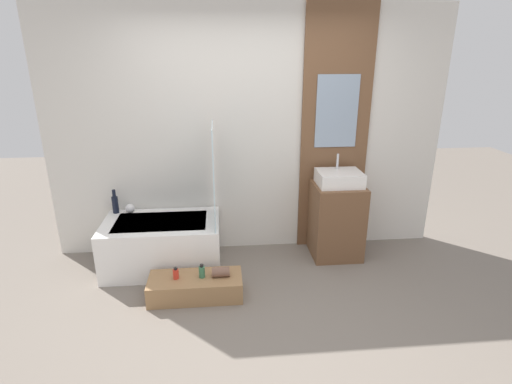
% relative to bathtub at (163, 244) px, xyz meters
% --- Properties ---
extents(ground_plane, '(12.00, 12.00, 0.00)m').
position_rel_bathtub_xyz_m(ground_plane, '(0.93, -1.17, -0.26)').
color(ground_plane, slate).
extents(wall_tiled_back, '(4.20, 0.06, 2.60)m').
position_rel_bathtub_xyz_m(wall_tiled_back, '(0.93, 0.41, 1.04)').
color(wall_tiled_back, silver).
rests_on(wall_tiled_back, ground_plane).
extents(wall_wood_accent, '(0.73, 0.04, 2.60)m').
position_rel_bathtub_xyz_m(wall_wood_accent, '(1.85, 0.35, 1.06)').
color(wall_wood_accent, brown).
rests_on(wall_wood_accent, ground_plane).
extents(bathtub, '(1.17, 0.71, 0.51)m').
position_rel_bathtub_xyz_m(bathtub, '(0.00, 0.00, 0.00)').
color(bathtub, white).
rests_on(bathtub, ground_plane).
extents(glass_shower_screen, '(0.01, 0.58, 0.98)m').
position_rel_bathtub_xyz_m(glass_shower_screen, '(0.55, -0.05, 0.74)').
color(glass_shower_screen, silver).
rests_on(glass_shower_screen, bathtub).
extents(wooden_step_bench, '(0.85, 0.35, 0.20)m').
position_rel_bathtub_xyz_m(wooden_step_bench, '(0.36, -0.59, -0.16)').
color(wooden_step_bench, '#997047').
rests_on(wooden_step_bench, ground_plane).
extents(vanity_cabinet, '(0.52, 0.49, 0.81)m').
position_rel_bathtub_xyz_m(vanity_cabinet, '(1.85, 0.09, 0.15)').
color(vanity_cabinet, brown).
rests_on(vanity_cabinet, ground_plane).
extents(sink, '(0.45, 0.37, 0.31)m').
position_rel_bathtub_xyz_m(sink, '(1.85, 0.09, 0.63)').
color(sink, white).
rests_on(sink, vanity_cabinet).
extents(vase_tall_dark, '(0.06, 0.06, 0.26)m').
position_rel_bathtub_xyz_m(vase_tall_dark, '(-0.50, 0.27, 0.36)').
color(vase_tall_dark, black).
rests_on(vase_tall_dark, bathtub).
extents(vase_round_light, '(0.10, 0.10, 0.10)m').
position_rel_bathtub_xyz_m(vase_round_light, '(-0.35, 0.26, 0.30)').
color(vase_round_light, white).
rests_on(vase_round_light, bathtub).
extents(bottle_soap_primary, '(0.05, 0.05, 0.11)m').
position_rel_bathtub_xyz_m(bottle_soap_primary, '(0.19, -0.59, -0.01)').
color(bottle_soap_primary, red).
rests_on(bottle_soap_primary, wooden_step_bench).
extents(bottle_soap_secondary, '(0.05, 0.05, 0.13)m').
position_rel_bathtub_xyz_m(bottle_soap_secondary, '(0.42, -0.59, -0.00)').
color(bottle_soap_secondary, '#38704C').
rests_on(bottle_soap_secondary, wooden_step_bench).
extents(towel_roll, '(0.16, 0.09, 0.09)m').
position_rel_bathtub_xyz_m(towel_roll, '(0.59, -0.59, -0.01)').
color(towel_roll, brown).
rests_on(towel_roll, wooden_step_bench).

